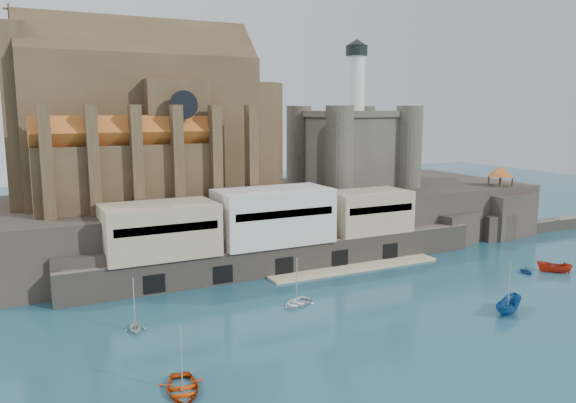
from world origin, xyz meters
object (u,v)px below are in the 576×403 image
at_px(church, 153,128).
at_px(castle_keep, 352,144).
at_px(pavilion, 501,172).
at_px(boat_0, 183,392).
at_px(boat_2, 508,313).

height_order(church, castle_keep, church).
distance_m(pavilion, boat_0, 84.60).
height_order(church, pavilion, church).
xyz_separation_m(castle_keep, boat_0, (-50.27, -49.55, -18.31)).
bearing_deg(church, pavilion, -13.48).
distance_m(church, boat_2, 62.84).
xyz_separation_m(church, boat_0, (-10.07, -50.33, -22.13)).
relative_size(castle_keep, pavilion, 4.58).
relative_size(pavilion, boat_0, 1.04).
xyz_separation_m(pavilion, boat_2, (-33.86, -33.31, -12.73)).
distance_m(castle_keep, boat_0, 72.93).
xyz_separation_m(church, boat_2, (32.27, -49.17, -22.13)).
height_order(boat_0, boat_2, boat_0).
bearing_deg(castle_keep, church, 178.89).
bearing_deg(boat_2, boat_0, 68.30).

